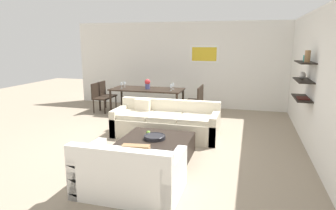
{
  "coord_description": "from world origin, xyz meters",
  "views": [
    {
      "loc": [
        1.85,
        -5.78,
        2.09
      ],
      "look_at": [
        0.19,
        0.2,
        0.75
      ],
      "focal_mm": 31.5,
      "sensor_mm": 36.0,
      "label": 1
    }
  ],
  "objects_px": {
    "dining_chair_left_near": "(99,96)",
    "centerpiece_vase": "(147,84)",
    "dining_chair_left_far": "(105,94)",
    "wine_glass_right_near": "(171,86)",
    "dining_chair_right_far": "(197,98)",
    "dining_chair_right_near": "(195,101)",
    "decorative_bowl": "(155,137)",
    "wine_glass_left_far": "(125,83)",
    "sofa_beige": "(166,124)",
    "apple_on_coffee_table": "(148,133)",
    "coffee_table": "(157,148)",
    "wine_glass_left_near": "(121,84)",
    "loveseat_white": "(129,174)",
    "wine_glass_right_far": "(173,85)",
    "dining_table": "(147,91)"
  },
  "relations": [
    {
      "from": "dining_chair_left_near",
      "to": "centerpiece_vase",
      "type": "xyz_separation_m",
      "value": [
        1.49,
        0.16,
        0.4
      ]
    },
    {
      "from": "dining_chair_left_far",
      "to": "wine_glass_right_near",
      "type": "relative_size",
      "value": 5.16
    },
    {
      "from": "dining_chair_right_far",
      "to": "centerpiece_vase",
      "type": "distance_m",
      "value": 1.5
    },
    {
      "from": "dining_chair_right_near",
      "to": "wine_glass_right_near",
      "type": "bearing_deg",
      "value": 172.69
    },
    {
      "from": "decorative_bowl",
      "to": "wine_glass_left_far",
      "type": "height_order",
      "value": "wine_glass_left_far"
    },
    {
      "from": "dining_chair_right_far",
      "to": "centerpiece_vase",
      "type": "height_order",
      "value": "centerpiece_vase"
    },
    {
      "from": "sofa_beige",
      "to": "dining_chair_left_far",
      "type": "bearing_deg",
      "value": 140.97
    },
    {
      "from": "sofa_beige",
      "to": "centerpiece_vase",
      "type": "bearing_deg",
      "value": 120.34
    },
    {
      "from": "sofa_beige",
      "to": "dining_chair_right_near",
      "type": "xyz_separation_m",
      "value": [
        0.35,
        1.67,
        0.21
      ]
    },
    {
      "from": "sofa_beige",
      "to": "decorative_bowl",
      "type": "xyz_separation_m",
      "value": [
        0.17,
        -1.33,
        0.12
      ]
    },
    {
      "from": "apple_on_coffee_table",
      "to": "dining_chair_left_near",
      "type": "relative_size",
      "value": 0.09
    },
    {
      "from": "coffee_table",
      "to": "wine_glass_right_near",
      "type": "relative_size",
      "value": 7.2
    },
    {
      "from": "coffee_table",
      "to": "dining_chair_right_near",
      "type": "distance_m",
      "value": 2.95
    },
    {
      "from": "apple_on_coffee_table",
      "to": "wine_glass_left_near",
      "type": "height_order",
      "value": "wine_glass_left_near"
    },
    {
      "from": "sofa_beige",
      "to": "loveseat_white",
      "type": "bearing_deg",
      "value": -85.17
    },
    {
      "from": "dining_chair_left_far",
      "to": "dining_chair_right_near",
      "type": "xyz_separation_m",
      "value": [
        2.91,
        -0.4,
        0.0
      ]
    },
    {
      "from": "decorative_bowl",
      "to": "wine_glass_right_far",
      "type": "bearing_deg",
      "value": 99.04
    },
    {
      "from": "dining_table",
      "to": "wine_glass_right_far",
      "type": "height_order",
      "value": "wine_glass_right_far"
    },
    {
      "from": "dining_chair_right_far",
      "to": "loveseat_white",
      "type": "bearing_deg",
      "value": -91.6
    },
    {
      "from": "apple_on_coffee_table",
      "to": "dining_chair_left_far",
      "type": "height_order",
      "value": "dining_chair_left_far"
    },
    {
      "from": "coffee_table",
      "to": "dining_chair_left_near",
      "type": "xyz_separation_m",
      "value": [
        -2.75,
        2.93,
        0.31
      ]
    },
    {
      "from": "loveseat_white",
      "to": "wine_glass_left_far",
      "type": "bearing_deg",
      "value": 114.36
    },
    {
      "from": "wine_glass_right_far",
      "to": "wine_glass_left_far",
      "type": "bearing_deg",
      "value": 180.0
    },
    {
      "from": "dining_chair_left_far",
      "to": "dining_chair_right_near",
      "type": "distance_m",
      "value": 2.94
    },
    {
      "from": "dining_chair_right_far",
      "to": "wine_glass_left_far",
      "type": "bearing_deg",
      "value": -177.66
    },
    {
      "from": "dining_chair_right_far",
      "to": "wine_glass_right_near",
      "type": "height_order",
      "value": "wine_glass_right_near"
    },
    {
      "from": "loveseat_white",
      "to": "wine_glass_right_far",
      "type": "relative_size",
      "value": 8.25
    },
    {
      "from": "sofa_beige",
      "to": "wine_glass_right_far",
      "type": "distance_m",
      "value": 2.1
    },
    {
      "from": "dining_chair_left_near",
      "to": "dining_chair_left_far",
      "type": "distance_m",
      "value": 0.4
    },
    {
      "from": "apple_on_coffee_table",
      "to": "wine_glass_left_near",
      "type": "distance_m",
      "value": 3.46
    },
    {
      "from": "wine_glass_left_far",
      "to": "wine_glass_right_near",
      "type": "bearing_deg",
      "value": -8.33
    },
    {
      "from": "wine_glass_left_near",
      "to": "dining_chair_right_near",
      "type": "bearing_deg",
      "value": -2.34
    },
    {
      "from": "dining_chair_right_far",
      "to": "dining_chair_left_far",
      "type": "relative_size",
      "value": 1.0
    },
    {
      "from": "sofa_beige",
      "to": "decorative_bowl",
      "type": "distance_m",
      "value": 1.34
    },
    {
      "from": "decorative_bowl",
      "to": "coffee_table",
      "type": "bearing_deg",
      "value": 76.88
    },
    {
      "from": "apple_on_coffee_table",
      "to": "dining_table",
      "type": "distance_m",
      "value": 3.21
    },
    {
      "from": "dining_chair_right_far",
      "to": "wine_glass_right_near",
      "type": "xyz_separation_m",
      "value": [
        -0.7,
        -0.31,
        0.36
      ]
    },
    {
      "from": "dining_chair_right_near",
      "to": "centerpiece_vase",
      "type": "bearing_deg",
      "value": 173.74
    },
    {
      "from": "apple_on_coffee_table",
      "to": "dining_chair_left_far",
      "type": "xyz_separation_m",
      "value": [
        -2.54,
        3.21,
        0.08
      ]
    },
    {
      "from": "sofa_beige",
      "to": "wine_glass_right_near",
      "type": "distance_m",
      "value": 1.89
    },
    {
      "from": "decorative_bowl",
      "to": "wine_glass_left_far",
      "type": "xyz_separation_m",
      "value": [
        -2.03,
        3.31,
        0.45
      ]
    },
    {
      "from": "loveseat_white",
      "to": "decorative_bowl",
      "type": "height_order",
      "value": "loveseat_white"
    },
    {
      "from": "coffee_table",
      "to": "centerpiece_vase",
      "type": "distance_m",
      "value": 3.41
    },
    {
      "from": "wine_glass_left_far",
      "to": "wine_glass_right_far",
      "type": "bearing_deg",
      "value": 0.0
    },
    {
      "from": "wine_glass_left_near",
      "to": "wine_glass_right_far",
      "type": "bearing_deg",
      "value": 8.33
    },
    {
      "from": "dining_chair_left_far",
      "to": "wine_glass_left_near",
      "type": "bearing_deg",
      "value": -23.84
    },
    {
      "from": "sofa_beige",
      "to": "coffee_table",
      "type": "bearing_deg",
      "value": -81.38
    },
    {
      "from": "loveseat_white",
      "to": "coffee_table",
      "type": "relative_size",
      "value": 1.17
    },
    {
      "from": "dining_table",
      "to": "dining_chair_right_far",
      "type": "relative_size",
      "value": 2.38
    },
    {
      "from": "apple_on_coffee_table",
      "to": "centerpiece_vase",
      "type": "bearing_deg",
      "value": 109.64
    }
  ]
}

